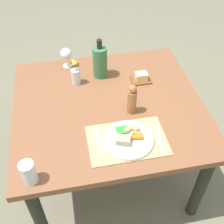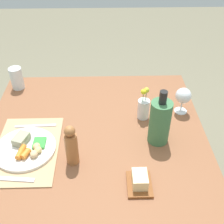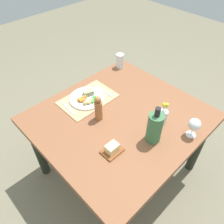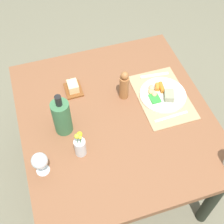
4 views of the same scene
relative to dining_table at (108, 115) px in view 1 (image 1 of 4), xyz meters
name	(u,v)px [view 1 (image 1 of 4)]	position (x,y,z in m)	size (l,w,h in m)	color
ground_plane	(109,169)	(0.00, 0.00, -0.61)	(8.00, 8.00, 0.00)	#746E57
dining_table	(108,115)	(0.00, 0.00, 0.00)	(1.17, 1.08, 0.71)	brown
placemat	(127,140)	(0.05, -0.31, 0.10)	(0.43, 0.29, 0.01)	tan
dinner_plate	(128,138)	(0.05, -0.31, 0.12)	(0.28, 0.28, 0.05)	white
fork	(99,142)	(-0.11, -0.30, 0.10)	(0.01, 0.20, 0.01)	silver
knife	(159,138)	(0.22, -0.33, 0.10)	(0.02, 0.18, 0.01)	silver
cooler_bottle	(100,62)	(0.00, 0.30, 0.21)	(0.10, 0.10, 0.28)	#3D7247
pepper_mill	(132,100)	(0.12, -0.09, 0.19)	(0.05, 0.05, 0.20)	#A56536
butter_dish	(141,78)	(0.26, 0.19, 0.12)	(0.13, 0.10, 0.06)	brown
flower_vase	(76,75)	(-0.17, 0.25, 0.16)	(0.06, 0.06, 0.18)	silver
water_tumbler	(29,174)	(-0.47, -0.46, 0.15)	(0.07, 0.07, 0.13)	silver
wine_glass	(66,54)	(-0.22, 0.45, 0.20)	(0.08, 0.08, 0.14)	white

